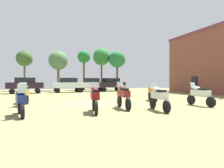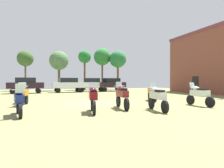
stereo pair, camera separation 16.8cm
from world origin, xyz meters
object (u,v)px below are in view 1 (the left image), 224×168
object	(u,v)px
car_1	(25,84)
tree_4	(102,57)
motorcycle_5	(152,92)
motorcycle_7	(23,93)
motorcycle_11	(21,100)
motorcycle_12	(95,98)
motorcycle_9	(159,97)
car_4	(68,84)
tree_7	(84,58)
tree_5	(58,61)
car_5	(111,84)
tree_6	(24,59)
motorcycle_8	(25,94)
tree_1	(117,60)
motorcycle_4	(123,95)
car_3	(91,84)
motorcycle_13	(200,94)

from	to	relation	value
car_1	tree_4	size ratio (longest dim) A/B	0.58
car_1	tree_4	distance (m)	15.54
motorcycle_5	motorcycle_7	world-z (taller)	motorcycle_5
motorcycle_11	motorcycle_12	bearing A→B (deg)	166.85
motorcycle_9	car_4	bearing A→B (deg)	104.97
motorcycle_11	tree_7	size ratio (longest dim) A/B	0.30
motorcycle_12	tree_5	xyz separation A→B (m)	(-0.60, 23.66, 4.17)
motorcycle_7	car_5	bearing A→B (deg)	48.17
car_5	tree_5	distance (m)	9.71
motorcycle_9	tree_4	bearing A→B (deg)	87.24
motorcycle_11	car_5	distance (m)	21.28
tree_5	tree_6	distance (m)	5.48
car_1	car_4	size ratio (longest dim) A/B	1.00
motorcycle_7	motorcycle_12	xyz separation A→B (m)	(3.84, -5.51, 0.01)
motorcycle_8	tree_5	xyz separation A→B (m)	(3.01, 19.60, 4.18)
tree_1	motorcycle_12	bearing A→B (deg)	-112.29
motorcycle_4	tree_6	world-z (taller)	tree_6
motorcycle_5	tree_1	distance (m)	20.97
motorcycle_9	car_5	size ratio (longest dim) A/B	0.49
motorcycle_5	tree_1	world-z (taller)	tree_1
motorcycle_9	motorcycle_12	bearing A→B (deg)	177.78
motorcycle_8	car_3	distance (m)	16.68
car_3	tree_5	xyz separation A→B (m)	(-4.50, 4.71, 3.73)
tree_5	tree_7	world-z (taller)	tree_7
tree_6	motorcycle_4	bearing A→B (deg)	-72.44
motorcycle_7	tree_4	distance (m)	23.56
motorcycle_7	car_1	size ratio (longest dim) A/B	0.50
motorcycle_8	motorcycle_12	size ratio (longest dim) A/B	0.99
motorcycle_4	car_3	world-z (taller)	car_3
tree_4	car_5	bearing A→B (deg)	-93.44
motorcycle_8	tree_1	xyz separation A→B (m)	(13.47, 20.01, 4.78)
tree_7	motorcycle_9	bearing A→B (deg)	-91.16
motorcycle_4	tree_7	xyz separation A→B (m)	(1.99, 23.85, 4.97)
motorcycle_4	motorcycle_13	bearing A→B (deg)	0.10
motorcycle_13	tree_1	xyz separation A→B (m)	(3.00, 23.62, 4.78)
motorcycle_7	motorcycle_12	distance (m)	6.72
motorcycle_9	motorcycle_12	xyz separation A→B (m)	(-3.33, 0.48, 0.01)
motorcycle_7	tree_5	distance (m)	18.91
car_5	tree_4	bearing A→B (deg)	-14.44
car_3	tree_5	distance (m)	7.51
car_3	tree_6	size ratio (longest dim) A/B	0.69
motorcycle_5	car_1	distance (m)	16.96
motorcycle_8	motorcycle_13	distance (m)	11.08
motorcycle_5	car_4	bearing A→B (deg)	125.40
motorcycle_7	car_5	xyz separation A→B (m)	(10.74, 13.24, 0.45)
tree_4	tree_7	size ratio (longest dim) A/B	1.10
tree_1	tree_7	world-z (taller)	tree_1
motorcycle_9	tree_6	bearing A→B (deg)	115.61
motorcycle_12	tree_1	distance (m)	26.45
car_4	tree_6	distance (m)	10.39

